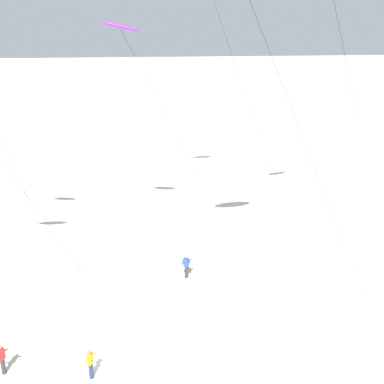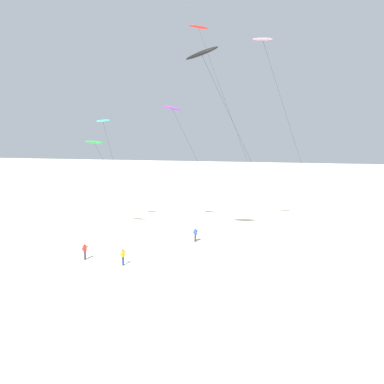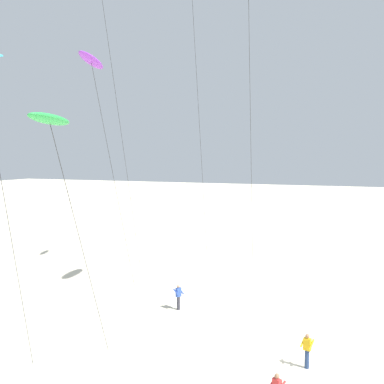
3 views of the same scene
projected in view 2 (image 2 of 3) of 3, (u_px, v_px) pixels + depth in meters
ground_plane at (138, 258)px, 35.23m from camera, size 260.00×260.00×0.00m
kite_black at (202, 54)px, 33.21m from camera, size 11.18×2.41×20.81m
kite_red at (200, 31)px, 42.31m from camera, size 10.92×2.45×25.57m
kite_green at (95, 143)px, 41.53m from camera, size 6.66×1.49×11.77m
kite_purple at (173, 109)px, 42.73m from camera, size 8.60×1.83×16.03m
kite_cyan at (103, 123)px, 44.11m from camera, size 4.17×1.08×14.33m
kite_pink at (264, 44)px, 37.35m from camera, size 9.08×2.15×22.61m
kite_flyer_nearest at (123, 256)px, 33.18m from camera, size 0.63×0.65×1.67m
kite_flyer_middle at (195, 234)px, 40.56m from camera, size 0.70×0.69×1.67m
kite_flyer_furthest at (85, 251)px, 34.72m from camera, size 0.70×0.71×1.67m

